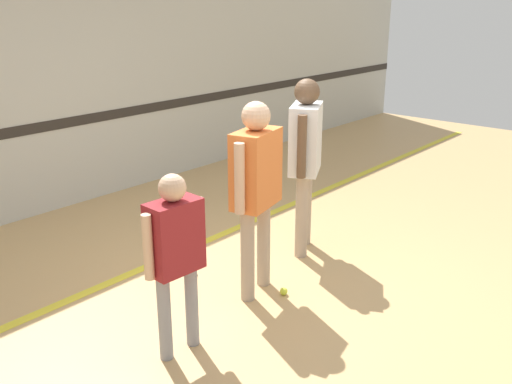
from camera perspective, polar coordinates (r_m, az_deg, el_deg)
ground_plane at (r=5.10m, az=-0.04°, el=-9.57°), size 16.00×16.00×0.00m
wall_back at (r=7.00m, az=-20.35°, el=10.90°), size 16.00×0.07×3.20m
floor_stripe at (r=5.77m, az=-8.11°, el=-6.19°), size 14.40×0.10×0.01m
person_instructor at (r=4.64m, az=0.00°, el=1.33°), size 0.62×0.36×1.66m
person_student_left at (r=3.93m, az=-8.09°, el=-5.36°), size 0.51×0.23×1.34m
person_student_right at (r=5.50m, az=4.96°, el=4.44°), size 0.58×0.46×1.72m
racket_spare_on_floor at (r=5.58m, az=-7.95°, el=-6.99°), size 0.35×0.55×0.03m
tennis_ball_near_instructor at (r=4.98m, az=2.79°, el=-9.89°), size 0.07×0.07×0.07m
tennis_ball_by_spare_racket at (r=5.75m, az=-6.32°, el=-5.87°), size 0.07×0.07×0.07m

